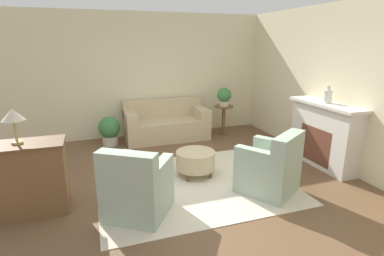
# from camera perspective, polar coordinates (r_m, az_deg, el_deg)

# --- Properties ---
(ground_plane) EXTENTS (16.00, 16.00, 0.00)m
(ground_plane) POSITION_cam_1_polar(r_m,az_deg,el_deg) (4.78, 0.41, -10.58)
(ground_plane) COLOR brown
(wall_back) EXTENTS (9.75, 0.12, 2.80)m
(wall_back) POSITION_cam_1_polar(r_m,az_deg,el_deg) (7.15, -7.37, 9.91)
(wall_back) COLOR beige
(wall_back) RESTS_ON ground_plane
(wall_right) EXTENTS (0.12, 9.21, 2.80)m
(wall_right) POSITION_cam_1_polar(r_m,az_deg,el_deg) (5.78, 26.53, 6.98)
(wall_right) COLOR beige
(wall_right) RESTS_ON ground_plane
(rug) EXTENTS (2.91, 2.38, 0.01)m
(rug) POSITION_cam_1_polar(r_m,az_deg,el_deg) (4.77, 0.41, -10.53)
(rug) COLOR beige
(rug) RESTS_ON ground_plane
(couch) EXTENTS (1.85, 0.88, 0.87)m
(couch) POSITION_cam_1_polar(r_m,az_deg,el_deg) (6.90, -4.95, 0.67)
(couch) COLOR #C6B289
(couch) RESTS_ON ground_plane
(armchair_left) EXTENTS (1.01, 1.01, 0.92)m
(armchair_left) POSITION_cam_1_polar(r_m,az_deg,el_deg) (3.89, -10.51, -11.28)
(armchair_left) COLOR #9EB29E
(armchair_left) RESTS_ON rug
(armchair_right) EXTENTS (1.01, 1.01, 0.92)m
(armchair_right) POSITION_cam_1_polar(r_m,az_deg,el_deg) (4.53, 14.77, -7.49)
(armchair_right) COLOR #9EB29E
(armchair_right) RESTS_ON rug
(ottoman_table) EXTENTS (0.64, 0.64, 0.41)m
(ottoman_table) POSITION_cam_1_polar(r_m,az_deg,el_deg) (4.96, 0.67, -6.10)
(ottoman_table) COLOR #C6B289
(ottoman_table) RESTS_ON rug
(side_table) EXTENTS (0.44, 0.44, 0.69)m
(side_table) POSITION_cam_1_polar(r_m,az_deg,el_deg) (7.20, 6.04, 2.36)
(side_table) COLOR brown
(side_table) RESTS_ON ground_plane
(fireplace) EXTENTS (0.44, 1.46, 1.14)m
(fireplace) POSITION_cam_1_polar(r_m,az_deg,el_deg) (5.77, 23.83, -0.91)
(fireplace) COLOR silver
(fireplace) RESTS_ON ground_plane
(dresser) EXTENTS (1.06, 0.51, 0.94)m
(dresser) POSITION_cam_1_polar(r_m,az_deg,el_deg) (4.38, -29.47, -8.29)
(dresser) COLOR brown
(dresser) RESTS_ON ground_plane
(vase_mantel_near) EXTENTS (0.14, 0.14, 0.30)m
(vase_mantel_near) POSITION_cam_1_polar(r_m,az_deg,el_deg) (5.62, 24.46, 5.58)
(vase_mantel_near) COLOR silver
(vase_mantel_near) RESTS_ON fireplace
(potted_plant_on_side_table) EXTENTS (0.33, 0.33, 0.43)m
(potted_plant_on_side_table) POSITION_cam_1_polar(r_m,az_deg,el_deg) (7.10, 6.15, 6.09)
(potted_plant_on_side_table) COLOR beige
(potted_plant_on_side_table) RESTS_ON side_table
(potted_plant_floor) EXTENTS (0.46, 0.46, 0.62)m
(potted_plant_floor) POSITION_cam_1_polar(r_m,az_deg,el_deg) (6.65, -15.44, -0.31)
(potted_plant_floor) COLOR beige
(potted_plant_floor) RESTS_ON ground_plane
(table_lamp) EXTENTS (0.26, 0.26, 0.44)m
(table_lamp) POSITION_cam_1_polar(r_m,az_deg,el_deg) (4.15, -30.96, 1.90)
(table_lamp) COLOR tan
(table_lamp) RESTS_ON dresser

